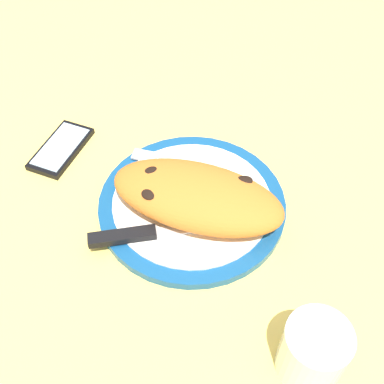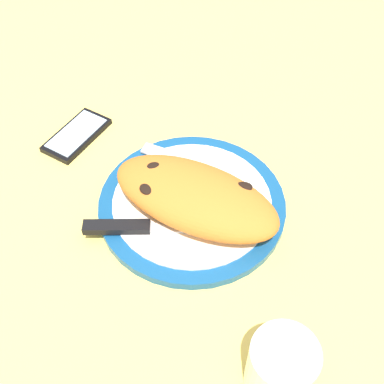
{
  "view_description": "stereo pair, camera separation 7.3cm",
  "coord_description": "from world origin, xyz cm",
  "px_view_note": "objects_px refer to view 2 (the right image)",
  "views": [
    {
      "loc": [
        -1.93,
        46.48,
        59.63
      ],
      "look_at": [
        0.0,
        0.0,
        3.74
      ],
      "focal_mm": 45.96,
      "sensor_mm": 36.0,
      "label": 1
    },
    {
      "loc": [
        -9.14,
        45.62,
        59.63
      ],
      "look_at": [
        0.0,
        0.0,
        3.74
      ],
      "focal_mm": 45.96,
      "sensor_mm": 36.0,
      "label": 2
    }
  ],
  "objects_px": {
    "smartphone": "(77,135)",
    "water_glass": "(280,369)",
    "knife": "(137,227)",
    "plate": "(192,204)",
    "calzone": "(195,197)",
    "fork": "(178,159)"
  },
  "relations": [
    {
      "from": "plate",
      "to": "water_glass",
      "type": "relative_size",
      "value": 3.28
    },
    {
      "from": "knife",
      "to": "water_glass",
      "type": "xyz_separation_m",
      "value": [
        -0.22,
        0.17,
        0.02
      ]
    },
    {
      "from": "knife",
      "to": "plate",
      "type": "bearing_deg",
      "value": -134.55
    },
    {
      "from": "plate",
      "to": "water_glass",
      "type": "height_order",
      "value": "water_glass"
    },
    {
      "from": "smartphone",
      "to": "water_glass",
      "type": "xyz_separation_m",
      "value": [
        -0.38,
        0.35,
        0.03
      ]
    },
    {
      "from": "knife",
      "to": "water_glass",
      "type": "distance_m",
      "value": 0.28
    },
    {
      "from": "plate",
      "to": "calzone",
      "type": "height_order",
      "value": "calzone"
    },
    {
      "from": "smartphone",
      "to": "water_glass",
      "type": "height_order",
      "value": "water_glass"
    },
    {
      "from": "smartphone",
      "to": "water_glass",
      "type": "relative_size",
      "value": 1.55
    },
    {
      "from": "calzone",
      "to": "knife",
      "type": "relative_size",
      "value": 1.25
    },
    {
      "from": "plate",
      "to": "smartphone",
      "type": "bearing_deg",
      "value": -26.49
    },
    {
      "from": "calzone",
      "to": "water_glass",
      "type": "distance_m",
      "value": 0.26
    },
    {
      "from": "knife",
      "to": "smartphone",
      "type": "height_order",
      "value": "knife"
    },
    {
      "from": "plate",
      "to": "water_glass",
      "type": "xyz_separation_m",
      "value": [
        -0.15,
        0.24,
        0.03
      ]
    },
    {
      "from": "calzone",
      "to": "fork",
      "type": "distance_m",
      "value": 0.11
    },
    {
      "from": "smartphone",
      "to": "knife",
      "type": "bearing_deg",
      "value": 131.54
    },
    {
      "from": "plate",
      "to": "smartphone",
      "type": "relative_size",
      "value": 2.12
    },
    {
      "from": "plate",
      "to": "smartphone",
      "type": "height_order",
      "value": "plate"
    },
    {
      "from": "smartphone",
      "to": "water_glass",
      "type": "bearing_deg",
      "value": 136.96
    },
    {
      "from": "fork",
      "to": "water_glass",
      "type": "bearing_deg",
      "value": 120.76
    },
    {
      "from": "fork",
      "to": "knife",
      "type": "xyz_separation_m",
      "value": [
        0.03,
        0.15,
        0.0
      ]
    },
    {
      "from": "knife",
      "to": "smartphone",
      "type": "relative_size",
      "value": 1.67
    }
  ]
}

